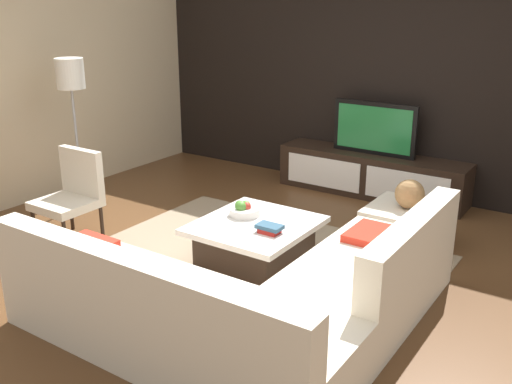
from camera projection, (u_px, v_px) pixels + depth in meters
name	position (u px, v px, depth m)	size (l,w,h in m)	color
ground_plane	(258.00, 270.00, 5.03)	(14.00, 14.00, 0.00)	brown
feature_wall_back	(388.00, 73.00, 6.70)	(6.40, 0.12, 2.80)	black
side_wall_left	(28.00, 76.00, 6.42)	(0.12, 5.20, 2.80)	beige
area_rug	(249.00, 266.00, 5.08)	(3.00, 2.46, 0.01)	gray
media_console	(371.00, 174.00, 6.83)	(2.23, 0.49, 0.50)	black
television	(375.00, 128.00, 6.65)	(0.99, 0.06, 0.60)	black
sectional_couch	(254.00, 299.00, 3.98)	(2.48, 2.43, 0.80)	beige
coffee_table	(255.00, 242.00, 5.09)	(0.94, 1.01, 0.38)	black
accent_chair_near	(73.00, 190.00, 5.53)	(0.52, 0.52, 0.87)	black
floor_lamp	(71.00, 84.00, 6.17)	(0.30, 0.30, 1.62)	#A5A5AA
ottoman	(407.00, 228.00, 5.39)	(0.70, 0.70, 0.40)	beige
fruit_bowl	(244.00, 210.00, 5.19)	(0.28, 0.28, 0.14)	silver
decorative_ball	(410.00, 194.00, 5.29)	(0.27, 0.27, 0.27)	#997247
book_stack	(269.00, 228.00, 4.81)	(0.22, 0.14, 0.07)	maroon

